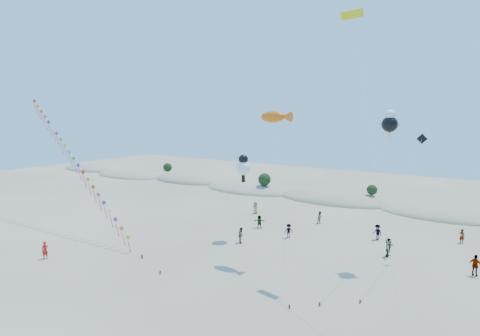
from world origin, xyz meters
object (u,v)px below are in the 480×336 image
Objects in this scene: fish_kite at (276,117)px; parafoil_kite at (353,22)px; flyer_foreground at (45,250)px; kite_train at (74,160)px.

fish_kite is 10.27m from parafoil_kite.
parafoil_kite is 13.13× the size of flyer_foreground.
fish_kite is 0.63× the size of parafoil_kite.
fish_kite is 25.41m from flyer_foreground.
kite_train is at bearing -169.56° from fish_kite.
kite_train is 34.44m from parafoil_kite.
parafoil_kite reaches higher than kite_train.
fish_kite is at bearing -176.75° from parafoil_kite.
kite_train is at bearing 93.73° from flyer_foreground.
parafoil_kite is at bearing 8.91° from kite_train.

